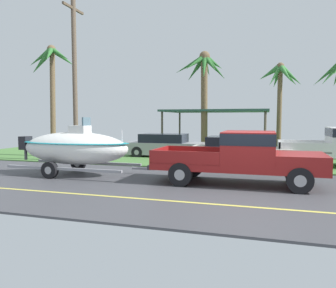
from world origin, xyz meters
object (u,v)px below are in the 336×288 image
(parked_sedan_near, at_px, (167,146))
(palm_tree_far_left, at_px, (204,77))
(boat_on_trailer, at_px, (75,148))
(carport_awning, at_px, (217,112))
(palm_tree_near_left, at_px, (281,83))
(parked_sedan_far, at_px, (239,151))
(pickup_truck_towing, at_px, (248,155))
(utility_pole, at_px, (75,78))
(palm_tree_near_right, at_px, (51,71))

(parked_sedan_near, height_order, palm_tree_far_left, palm_tree_far_left)
(parked_sedan_near, bearing_deg, boat_on_trailer, -104.38)
(carport_awning, bearing_deg, palm_tree_near_left, -18.08)
(boat_on_trailer, bearing_deg, parked_sedan_far, 38.74)
(parked_sedan_far, bearing_deg, boat_on_trailer, -141.26)
(pickup_truck_towing, xyz_separation_m, parked_sedan_far, (-0.71, 4.87, -0.35))
(parked_sedan_far, distance_m, utility_pole, 9.13)
(palm_tree_far_left, bearing_deg, parked_sedan_near, -116.74)
(boat_on_trailer, bearing_deg, palm_tree_near_right, 133.13)
(boat_on_trailer, distance_m, carport_awning, 13.05)
(palm_tree_near_right, bearing_deg, parked_sedan_far, -0.60)
(carport_awning, bearing_deg, utility_pole, -124.25)
(parked_sedan_far, relative_size, palm_tree_near_right, 0.73)
(boat_on_trailer, distance_m, palm_tree_far_left, 11.23)
(pickup_truck_towing, relative_size, parked_sedan_near, 1.27)
(parked_sedan_near, height_order, carport_awning, carport_awning)
(parked_sedan_near, bearing_deg, palm_tree_far_left, 63.26)
(utility_pole, bearing_deg, palm_tree_near_right, 149.45)
(parked_sedan_near, relative_size, palm_tree_near_left, 0.80)
(boat_on_trailer, xyz_separation_m, parked_sedan_near, (1.76, 6.86, -0.42))
(pickup_truck_towing, xyz_separation_m, carport_awning, (-2.92, 12.35, 1.73))
(carport_awning, relative_size, utility_pole, 0.86)
(parked_sedan_near, bearing_deg, pickup_truck_towing, -53.78)
(parked_sedan_near, distance_m, palm_tree_near_left, 8.52)
(palm_tree_far_left, bearing_deg, utility_pole, -130.29)
(palm_tree_far_left, bearing_deg, palm_tree_near_right, -147.94)
(pickup_truck_towing, relative_size, carport_awning, 0.81)
(boat_on_trailer, xyz_separation_m, palm_tree_near_left, (8.15, 10.95, 3.45))
(palm_tree_near_right, bearing_deg, boat_on_trailer, -46.87)
(pickup_truck_towing, relative_size, utility_pole, 0.70)
(pickup_truck_towing, distance_m, parked_sedan_far, 4.93)
(boat_on_trailer, bearing_deg, palm_tree_far_left, 71.53)
(palm_tree_near_left, bearing_deg, boat_on_trailer, -126.66)
(pickup_truck_towing, height_order, utility_pole, utility_pole)
(palm_tree_near_right, bearing_deg, parked_sedan_near, 16.28)
(boat_on_trailer, relative_size, palm_tree_near_right, 0.92)
(pickup_truck_towing, distance_m, palm_tree_near_left, 11.58)
(palm_tree_near_left, bearing_deg, pickup_truck_towing, -97.12)
(palm_tree_far_left, bearing_deg, parked_sedan_far, -61.96)
(carport_awning, xyz_separation_m, utility_pole, (-6.02, -8.85, 1.62))
(pickup_truck_towing, bearing_deg, parked_sedan_far, 98.32)
(parked_sedan_far, distance_m, carport_awning, 8.08)
(palm_tree_near_right, distance_m, palm_tree_far_left, 9.45)
(palm_tree_far_left, bearing_deg, palm_tree_near_left, 11.20)
(utility_pole, bearing_deg, palm_tree_near_left, 35.82)
(palm_tree_near_right, relative_size, utility_pole, 0.77)
(pickup_truck_towing, height_order, parked_sedan_far, pickup_truck_towing)
(pickup_truck_towing, relative_size, palm_tree_near_left, 1.02)
(parked_sedan_near, height_order, parked_sedan_far, same)
(palm_tree_far_left, distance_m, utility_pole, 8.53)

